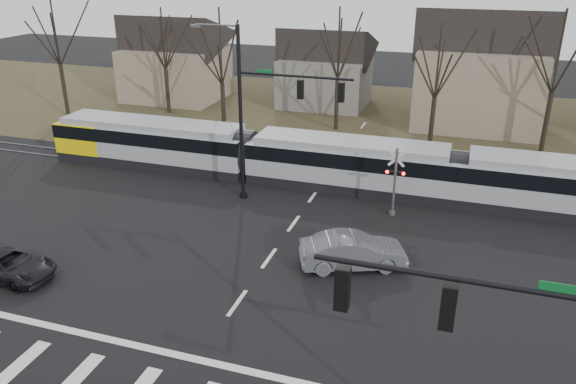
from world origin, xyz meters
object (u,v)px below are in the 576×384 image
(tram, at_px, (347,162))
(suv, at_px, (7,264))
(sedan, at_px, (353,251))
(rail_crossing_signal, at_px, (394,184))

(tram, xyz_separation_m, suv, (-12.43, -15.29, -1.07))
(sedan, xyz_separation_m, suv, (-14.86, -5.79, -0.18))
(sedan, height_order, suv, sedan)
(suv, bearing_deg, rail_crossing_signal, -51.33)
(tram, height_order, rail_crossing_signal, rail_crossing_signal)
(sedan, bearing_deg, rail_crossing_signal, -31.12)
(suv, height_order, rail_crossing_signal, rail_crossing_signal)
(tram, relative_size, rail_crossing_signal, 10.35)
(tram, distance_m, sedan, 9.85)
(tram, relative_size, suv, 8.90)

